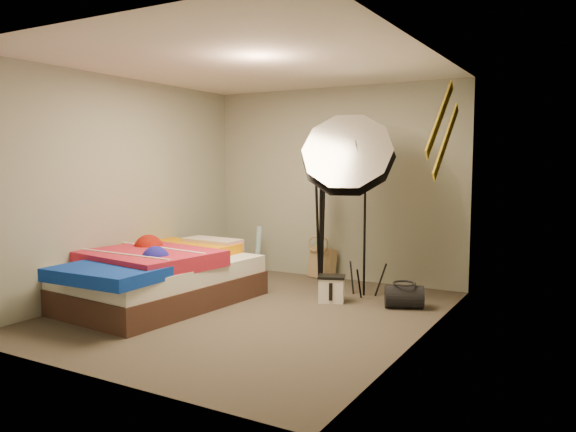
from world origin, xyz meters
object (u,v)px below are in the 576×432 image
Objects in this scene: wrapping_roll at (258,251)px; duffel_bag at (404,297)px; camera_case at (332,290)px; camera_tripod at (321,221)px; photo_umbrella at (348,158)px; tote_bag at (322,263)px; bed at (158,275)px.

duffel_bag is at bearing -17.12° from wrapping_roll.
camera_tripod reaches higher than camera_case.
wrapping_roll is at bearing 160.31° from photo_umbrella.
tote_bag reaches higher than duffel_bag.
tote_bag is 1.50× the size of camera_case.
photo_umbrella is at bearing 58.25° from camera_case.
camera_tripod is at bearing 58.75° from bed.
wrapping_roll is 0.30× the size of photo_umbrella.
camera_case is 0.12× the size of photo_umbrella.
bed is at bearing -142.97° from photo_umbrella.
wrapping_roll is at bearing -143.93° from tote_bag.
camera_tripod is at bearing 129.74° from duffel_bag.
camera_tripod is (0.97, -0.04, 0.46)m from wrapping_roll.
camera_case is at bearing -38.50° from tote_bag.
bed is at bearing -121.25° from camera_tripod.
camera_tripod reaches higher than bed.
bed is (-2.40, -1.13, 0.18)m from duffel_bag.
tote_bag is at bearing 100.53° from camera_case.
wrapping_roll is at bearing 130.32° from camera_case.
bed is (-1.63, -0.98, 0.17)m from camera_case.
duffel_bag is (1.42, -0.94, -0.08)m from tote_bag.
photo_umbrella is 1.60× the size of camera_tripod.
duffel_bag is at bearing -9.75° from camera_case.
photo_umbrella reaches higher than camera_case.
camera_case is 0.68× the size of duffel_bag.
wrapping_roll is 2.40m from duffel_bag.
tote_bag is 1.02× the size of duffel_bag.
camera_tripod is (-0.59, 0.52, -0.79)m from photo_umbrella.
bed is 2.46m from photo_umbrella.
camera_tripod is (0.11, -0.27, 0.59)m from tote_bag.
duffel_bag is 0.18× the size of photo_umbrella.
bed is at bearing -178.16° from duffel_bag.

